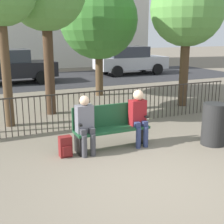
% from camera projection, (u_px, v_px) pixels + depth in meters
% --- Properties ---
extents(ground_plane, '(80.00, 80.00, 0.00)m').
position_uv_depth(ground_plane, '(154.00, 181.00, 5.19)').
color(ground_plane, '#706656').
extents(park_bench, '(1.61, 0.45, 0.92)m').
position_uv_depth(park_bench, '(110.00, 125.00, 6.61)').
color(park_bench, '#194728').
rests_on(park_bench, ground).
extents(seated_person_0, '(0.34, 0.39, 1.20)m').
position_uv_depth(seated_person_0, '(85.00, 122.00, 6.21)').
color(seated_person_0, '#3D3D42').
rests_on(seated_person_0, ground).
extents(seated_person_1, '(0.34, 0.39, 1.23)m').
position_uv_depth(seated_person_1, '(139.00, 114.00, 6.69)').
color(seated_person_1, navy).
rests_on(seated_person_1, ground).
extents(backpack, '(0.24, 0.22, 0.42)m').
position_uv_depth(backpack, '(65.00, 147.00, 6.18)').
color(backpack, maroon).
rests_on(backpack, ground).
extents(fence_railing, '(9.01, 0.03, 0.95)m').
position_uv_depth(fence_railing, '(85.00, 107.00, 7.97)').
color(fence_railing, '#2D2823').
rests_on(fence_railing, ground).
extents(tree_0, '(2.92, 2.92, 4.32)m').
position_uv_depth(tree_0, '(99.00, 20.00, 11.61)').
color(tree_0, '#4C3823').
rests_on(tree_0, ground).
extents(tree_2, '(2.35, 2.35, 4.30)m').
position_uv_depth(tree_2, '(187.00, 10.00, 9.85)').
color(tree_2, '#4C3823').
rests_on(tree_2, ground).
extents(street_surface, '(24.00, 6.00, 0.01)m').
position_uv_depth(street_surface, '(27.00, 81.00, 15.76)').
color(street_surface, '#2B2B2D').
rests_on(street_surface, ground).
extents(parked_car_1, '(4.20, 1.94, 1.62)m').
position_uv_depth(parked_car_1, '(9.00, 66.00, 14.91)').
color(parked_car_1, black).
rests_on(parked_car_1, ground).
extents(parked_car_2, '(4.20, 1.94, 1.62)m').
position_uv_depth(parked_car_2, '(130.00, 60.00, 18.27)').
color(parked_car_2, '#B7B7BC').
rests_on(parked_car_2, ground).
extents(trash_bin, '(0.51, 0.51, 0.92)m').
position_uv_depth(trash_bin, '(214.00, 124.00, 6.79)').
color(trash_bin, black).
rests_on(trash_bin, ground).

